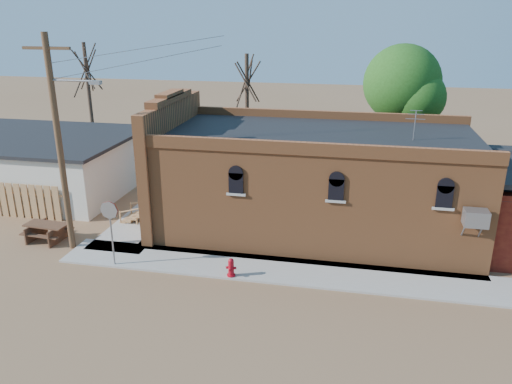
% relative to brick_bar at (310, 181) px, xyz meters
% --- Properties ---
extents(ground, '(120.00, 120.00, 0.00)m').
position_rel_brick_bar_xyz_m(ground, '(-1.64, -5.49, -2.34)').
color(ground, brown).
rests_on(ground, ground).
extents(sidewalk_south, '(19.00, 2.20, 0.08)m').
position_rel_brick_bar_xyz_m(sidewalk_south, '(-0.14, -4.59, -2.30)').
color(sidewalk_south, '#9E9991').
rests_on(sidewalk_south, ground).
extents(sidewalk_west, '(2.60, 10.00, 0.08)m').
position_rel_brick_bar_xyz_m(sidewalk_west, '(-7.94, 0.51, -2.30)').
color(sidewalk_west, '#9E9991').
rests_on(sidewalk_west, ground).
extents(brick_bar, '(16.40, 7.97, 6.30)m').
position_rel_brick_bar_xyz_m(brick_bar, '(0.00, 0.00, 0.00)').
color(brick_bar, '#A45D32').
rests_on(brick_bar, ground).
extents(wood_fence, '(5.20, 0.10, 1.80)m').
position_rel_brick_bar_xyz_m(wood_fence, '(-14.44, -1.69, -1.44)').
color(wood_fence, '#AC7A4E').
rests_on(wood_fence, ground).
extents(utility_pole, '(3.12, 0.26, 9.00)m').
position_rel_brick_bar_xyz_m(utility_pole, '(-9.79, -4.29, 2.43)').
color(utility_pole, '#4D2E1F').
rests_on(utility_pole, ground).
extents(tree_bare_near, '(2.80, 2.80, 7.65)m').
position_rel_brick_bar_xyz_m(tree_bare_near, '(-4.64, 7.51, 3.62)').
color(tree_bare_near, '#463228').
rests_on(tree_bare_near, ground).
extents(tree_bare_far, '(2.80, 2.80, 8.16)m').
position_rel_brick_bar_xyz_m(tree_bare_far, '(-15.64, 8.51, 4.02)').
color(tree_bare_far, '#463228').
rests_on(tree_bare_far, ground).
extents(tree_leafy, '(4.40, 4.40, 8.15)m').
position_rel_brick_bar_xyz_m(tree_leafy, '(4.36, 8.01, 3.59)').
color(tree_leafy, '#463228').
rests_on(tree_leafy, ground).
extents(fire_hydrant, '(0.44, 0.43, 0.74)m').
position_rel_brick_bar_xyz_m(fire_hydrant, '(-2.40, -5.50, -1.89)').
color(fire_hydrant, '#A00916').
rests_on(fire_hydrant, sidewalk_south).
extents(stop_sign, '(0.74, 0.11, 2.71)m').
position_rel_brick_bar_xyz_m(stop_sign, '(-7.26, -5.49, -0.18)').
color(stop_sign, gray).
rests_on(stop_sign, sidewalk_south).
extents(trash_barrel, '(0.74, 0.74, 0.90)m').
position_rel_brick_bar_xyz_m(trash_barrel, '(-6.94, -0.33, -1.81)').
color(trash_barrel, navy).
rests_on(trash_barrel, sidewalk_west).
extents(picnic_table, '(1.99, 1.57, 0.79)m').
position_rel_brick_bar_xyz_m(picnic_table, '(-11.34, -3.82, -1.82)').
color(picnic_table, '#4E2F1F').
rests_on(picnic_table, ground).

